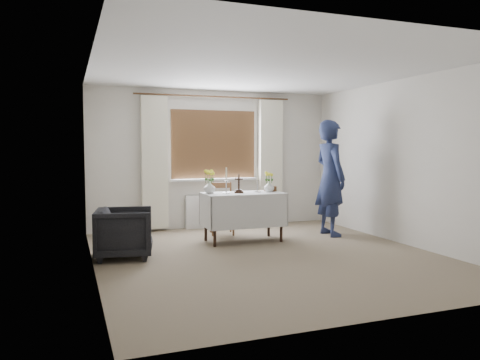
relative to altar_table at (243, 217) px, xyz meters
name	(u,v)px	position (x,y,z in m)	size (l,w,h in m)	color
ground	(268,256)	(-0.03, -1.04, -0.38)	(5.00, 5.00, 0.00)	#827459
altar_table	(243,217)	(0.00, 0.00, 0.00)	(1.24, 0.64, 0.76)	white
wooden_chair	(222,208)	(-0.12, 0.71, 0.06)	(0.40, 0.40, 0.87)	brown
armchair	(124,233)	(-1.87, -0.47, -0.05)	(0.71, 0.74, 0.67)	black
person	(330,178)	(1.55, -0.01, 0.58)	(0.70, 0.46, 1.92)	navy
radiator	(215,211)	(-0.03, 1.38, -0.08)	(1.10, 0.10, 0.60)	silver
wooden_cross	(239,184)	(-0.07, 0.01, 0.53)	(0.14, 0.10, 0.29)	black
candlestick_left	(226,180)	(-0.27, 0.03, 0.58)	(0.11, 0.11, 0.40)	silver
candlestick_right	(257,180)	(0.24, 0.02, 0.58)	(0.11, 0.11, 0.39)	silver
flower_vase_left	(210,187)	(-0.52, 0.09, 0.47)	(0.18, 0.18, 0.19)	silver
flower_vase_right	(269,187)	(0.43, -0.01, 0.46)	(0.16, 0.16, 0.17)	silver
wicker_basket	(270,189)	(0.51, 0.11, 0.42)	(0.20, 0.20, 0.08)	brown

